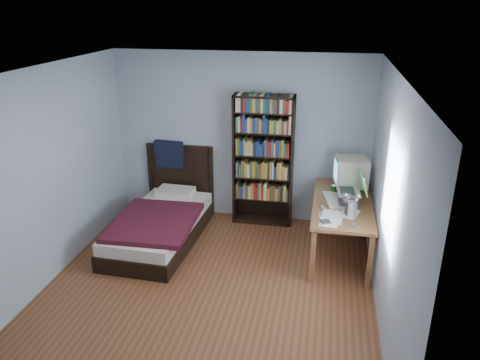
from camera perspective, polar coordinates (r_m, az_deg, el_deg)
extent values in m
plane|color=brown|center=(5.61, -4.00, -13.26)|extent=(4.20, 4.20, 0.00)
plane|color=white|center=(4.68, -4.79, 12.92)|extent=(4.20, 4.20, 0.00)
cube|color=#AEBECC|center=(6.95, 0.13, 5.15)|extent=(3.80, 0.04, 2.50)
cube|color=#AEBECC|center=(3.28, -14.18, -15.26)|extent=(3.80, 0.04, 2.50)
cube|color=#AEBECC|center=(5.78, -22.86, 0.09)|extent=(0.04, 4.20, 2.50)
cube|color=#AEBECC|center=(4.90, 17.68, -2.92)|extent=(0.04, 4.20, 2.50)
cube|color=white|center=(4.68, 17.99, -1.41)|extent=(0.01, 1.14, 1.14)
cube|color=white|center=(4.68, 17.91, -1.40)|extent=(0.01, 1.00, 1.00)
cube|color=brown|center=(6.17, 12.39, -2.80)|extent=(0.75, 1.68, 0.04)
cube|color=brown|center=(5.63, 8.86, -9.19)|extent=(0.06, 0.06, 0.69)
cube|color=brown|center=(5.66, 15.54, -9.60)|extent=(0.06, 0.06, 0.69)
cube|color=brown|center=(7.04, 9.44, -2.77)|extent=(0.06, 0.06, 0.69)
cube|color=brown|center=(7.06, 14.72, -3.12)|extent=(0.06, 0.06, 0.69)
cube|color=brown|center=(6.89, 12.09, -3.52)|extent=(0.69, 0.40, 0.68)
cube|color=beige|center=(6.54, 13.02, -1.14)|extent=(0.28, 0.25, 0.03)
cylinder|color=beige|center=(6.52, 13.05, -0.78)|extent=(0.10, 0.10, 0.06)
cube|color=beige|center=(6.45, 13.48, 1.00)|extent=(0.44, 0.43, 0.38)
cube|color=beige|center=(6.44, 11.72, 1.12)|extent=(0.08, 0.40, 0.40)
cube|color=#3DA0DD|center=(6.44, 11.59, 1.13)|extent=(0.05, 0.30, 0.26)
cube|color=#2D2D30|center=(6.08, 13.06, -2.19)|extent=(0.26, 0.30, 0.17)
cube|color=silver|center=(6.04, 13.13, -1.38)|extent=(0.30, 0.38, 0.02)
cube|color=#2D2D30|center=(6.04, 12.95, -1.27)|extent=(0.20, 0.30, 0.00)
cube|color=silver|center=(6.01, 14.87, -0.29)|extent=(0.11, 0.37, 0.26)
cube|color=#0CBF26|center=(6.00, 14.76, -0.28)|extent=(0.08, 0.30, 0.20)
cube|color=#99999E|center=(5.52, 13.61, -5.44)|extent=(0.06, 0.05, 0.04)
cylinder|color=#99999E|center=(5.39, 13.80, -3.85)|extent=(0.02, 0.13, 0.36)
cylinder|color=#99999E|center=(5.10, 13.40, -2.08)|extent=(0.15, 0.30, 0.18)
cone|color=#99999E|center=(4.95, 12.72, -2.28)|extent=(0.11, 0.11, 0.09)
cube|color=beige|center=(6.15, 11.33, -2.43)|extent=(0.29, 0.54, 0.05)
cube|color=gray|center=(5.75, 13.37, -3.47)|extent=(0.12, 0.12, 0.19)
cylinder|color=#063308|center=(6.39, 11.35, -1.15)|extent=(0.06, 0.06, 0.11)
ellipsoid|color=silver|center=(6.38, 12.35, -1.63)|extent=(0.06, 0.10, 0.03)
cube|color=silver|center=(5.92, 10.04, -3.35)|extent=(0.09, 0.11, 0.02)
cube|color=gray|center=(5.73, 9.74, -4.19)|extent=(0.05, 0.09, 0.02)
cube|color=gray|center=(5.55, 10.39, -5.08)|extent=(0.14, 0.14, 0.02)
cube|color=black|center=(6.89, -0.62, 2.55)|extent=(0.03, 0.30, 1.93)
cube|color=black|center=(6.78, 6.36, 2.10)|extent=(0.03, 0.30, 1.93)
cube|color=black|center=(6.58, 2.99, 10.20)|extent=(0.87, 0.30, 0.03)
cube|color=black|center=(7.18, 2.71, -4.76)|extent=(0.87, 0.30, 0.06)
cube|color=black|center=(6.96, 3.01, 2.70)|extent=(0.87, 0.02, 1.93)
cube|color=olive|center=(6.80, 2.82, 2.52)|extent=(0.79, 0.22, 1.73)
cube|color=black|center=(6.67, -9.70, -6.43)|extent=(1.07, 2.01, 0.22)
cube|color=beige|center=(6.59, -9.80, -4.97)|extent=(1.02, 1.95, 0.16)
cube|color=maroon|center=(6.32, -10.37, -5.05)|extent=(1.08, 1.31, 0.07)
cube|color=beige|center=(7.16, -7.86, -1.51)|extent=(0.56, 0.37, 0.12)
cube|color=black|center=(7.36, -7.24, 0.16)|extent=(1.05, 0.05, 1.10)
cylinder|color=black|center=(7.50, -10.87, 0.36)|extent=(0.06, 0.06, 1.10)
cylinder|color=black|center=(7.21, -3.55, -0.16)|extent=(0.06, 0.06, 1.10)
cube|color=black|center=(7.25, -8.58, 3.11)|extent=(0.46, 0.20, 0.43)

